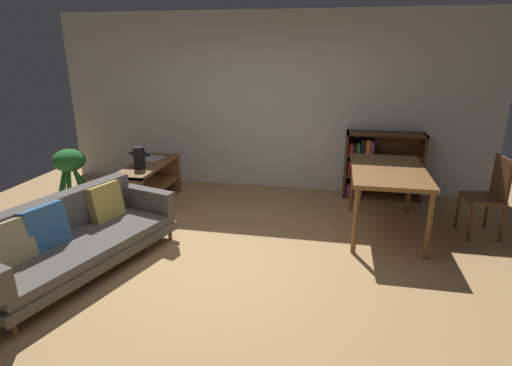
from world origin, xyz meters
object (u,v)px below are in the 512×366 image
Objects in this scene: media_console at (149,185)px; open_laptop at (148,157)px; desk_speaker at (139,158)px; fabric_couch at (70,237)px; dining_chair_near at (490,192)px; dining_table at (388,175)px; bookshelf at (377,165)px; potted_floor_plant at (70,170)px.

open_laptop is (-0.12, 0.28, 0.34)m from media_console.
media_console is 2.64× the size of open_laptop.
fabric_couch is at bearing -89.85° from desk_speaker.
desk_speaker is 4.40m from dining_chair_near.
desk_speaker is 0.31× the size of dining_chair_near.
open_laptop is at bearing 113.71° from media_console.
dining_chair_near reaches higher than fabric_couch.
dining_table is 1.21m from dining_chair_near.
dining_chair_near reaches higher than open_laptop.
bookshelf reaches higher than media_console.
fabric_couch is 4.62× the size of open_laptop.
desk_speaker reaches higher than open_laptop.
dining_table is at bearing -89.93° from bookshelf.
bookshelf reaches higher than dining_table.
bookshelf is at bearing 41.75° from fabric_couch.
fabric_couch is 1.84m from media_console.
open_laptop is at bearing 30.54° from potted_floor_plant.
bookshelf reaches higher than potted_floor_plant.
bookshelf is (-1.19, 1.18, -0.05)m from dining_chair_near.
fabric_couch is at bearing -89.72° from media_console.
dining_chair_near reaches higher than potted_floor_plant.
media_console is 1.54× the size of potted_floor_plant.
dining_table is 1.25× the size of bookshelf.
potted_floor_plant is 4.45m from bookshelf.
media_console is 4.41m from dining_chair_near.
media_console is 0.46m from open_laptop.
potted_floor_plant is 5.44m from dining_chair_near.
open_laptop is at bearing 103.88° from desk_speaker.
bookshelf is (-0.00, 1.31, -0.23)m from dining_table.
bookshelf is at bearing 16.78° from potted_floor_plant.
media_console is at bearing 174.75° from dining_table.
dining_table is at bearing -1.06° from desk_speaker.
desk_speaker is at bearing -88.87° from media_console.
dining_table is (4.26, -0.03, 0.18)m from potted_floor_plant.
dining_chair_near is (5.44, 0.11, -0.00)m from potted_floor_plant.
desk_speaker is 0.26× the size of bookshelf.
bookshelf reaches higher than fabric_couch.
dining_table reaches higher than fabric_couch.
open_laptop is 0.43× the size of bookshelf.
potted_floor_plant is (-0.92, -0.54, -0.09)m from open_laptop.
desk_speaker is (0.00, -0.24, 0.46)m from media_console.
desk_speaker is 1.07m from potted_floor_plant.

